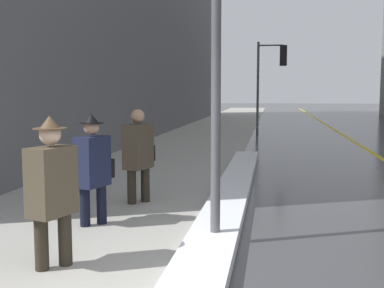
% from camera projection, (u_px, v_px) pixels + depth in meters
% --- Properties ---
extents(sidewalk_slab, '(4.00, 80.00, 0.01)m').
position_uv_depth(sidewalk_slab, '(198.00, 140.00, 19.02)').
color(sidewalk_slab, '#9E9B93').
rests_on(sidewalk_slab, ground).
extents(road_centre_stripe, '(0.16, 80.00, 0.00)m').
position_uv_depth(road_centre_stripe, '(356.00, 143.00, 18.03)').
color(road_centre_stripe, gold).
rests_on(road_centre_stripe, ground).
extents(snow_bank_curb, '(0.62, 11.01, 0.16)m').
position_uv_depth(snow_bank_curb, '(232.00, 193.00, 8.70)').
color(snow_bank_curb, white).
rests_on(snow_bank_curb, ground).
extents(lamp_post, '(0.28, 0.28, 4.38)m').
position_uv_depth(lamp_post, '(216.00, 28.00, 5.72)').
color(lamp_post, '#515156').
rests_on(lamp_post, ground).
extents(traffic_light_near, '(1.31, 0.35, 4.11)m').
position_uv_depth(traffic_light_near, '(273.00, 68.00, 21.36)').
color(traffic_light_near, '#515156').
rests_on(traffic_light_near, ground).
extents(pedestrian_in_fedora, '(0.44, 0.57, 1.65)m').
position_uv_depth(pedestrian_in_fedora, '(52.00, 186.00, 5.09)').
color(pedestrian_in_fedora, '#2A241B').
rests_on(pedestrian_in_fedora, ground).
extents(pedestrian_trailing, '(0.42, 0.73, 1.60)m').
position_uv_depth(pedestrian_trailing, '(93.00, 165.00, 6.77)').
color(pedestrian_trailing, black).
rests_on(pedestrian_trailing, ground).
extents(pedestrian_with_shoulder_bag, '(0.45, 0.76, 1.61)m').
position_uv_depth(pedestrian_with_shoulder_bag, '(139.00, 152.00, 8.14)').
color(pedestrian_with_shoulder_bag, '#2A241B').
rests_on(pedestrian_with_shoulder_bag, ground).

